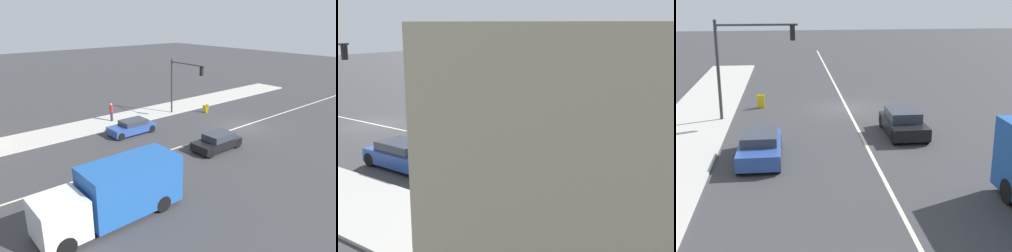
# 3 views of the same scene
# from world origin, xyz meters

# --- Properties ---
(lane_marking_center) EXTENTS (0.16, 60.00, 0.01)m
(lane_marking_center) POSITION_xyz_m (0.00, 0.00, 0.00)
(lane_marking_center) COLOR beige
(lane_marking_center) RESTS_ON ground
(traffic_signal_main) EXTENTS (4.59, 0.34, 5.60)m
(traffic_signal_main) POSITION_xyz_m (6.12, 2.28, 3.90)
(traffic_signal_main) COLOR #333338
(traffic_signal_main) RESTS_ON sidewalk_right
(warning_aframe_sign) EXTENTS (0.45, 0.53, 0.84)m
(warning_aframe_sign) POSITION_xyz_m (5.46, -0.69, 0.43)
(warning_aframe_sign) COLOR yellow
(warning_aframe_sign) RESTS_ON ground
(coupe_blue) EXTENTS (1.82, 4.04, 1.23)m
(coupe_blue) POSITION_xyz_m (5.00, 9.05, 0.60)
(coupe_blue) COLOR #284793
(coupe_blue) RESTS_ON ground
(suv_black) EXTENTS (1.86, 3.93, 1.29)m
(suv_black) POSITION_xyz_m (-2.20, 6.06, 0.62)
(suv_black) COLOR black
(suv_black) RESTS_ON ground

